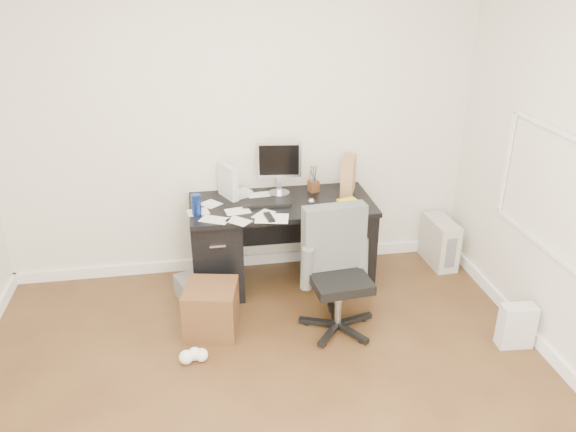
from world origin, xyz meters
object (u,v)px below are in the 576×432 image
Objects in this scene: lcd_monitor at (279,168)px; wicker_basket at (211,309)px; desk at (282,240)px; pc_tower at (440,242)px; keyboard at (266,203)px; office_chair at (340,274)px.

lcd_monitor reaches higher than wicker_basket.
lcd_monitor is at bearing 87.46° from desk.
lcd_monitor is at bearing 173.47° from pc_tower.
keyboard is 1.04× the size of wicker_basket.
wicker_basket is at bearing -135.63° from desk.
keyboard is 0.96m from wicker_basket.
office_chair reaches higher than keyboard.
desk is 1.57× the size of office_chair.
wicker_basket is (-0.63, -0.62, -0.21)m from desk.
lcd_monitor is 1.24× the size of wicker_basket.
pc_tower is (1.60, 0.11, -0.54)m from keyboard.
pc_tower is at bearing 6.62° from keyboard.
lcd_monitor is 0.49× the size of office_chair.
keyboard reaches higher than wicker_basket.
lcd_monitor is 0.33m from keyboard.
office_chair is at bearing -56.26° from keyboard.
wicker_basket is (-0.64, -0.79, -0.80)m from lcd_monitor.
pc_tower is 2.22m from wicker_basket.
desk is at bearing -86.17° from lcd_monitor.
pc_tower reaches higher than wicker_basket.
keyboard is (-0.14, -0.20, -0.22)m from lcd_monitor.
desk is at bearing 107.17° from office_chair.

